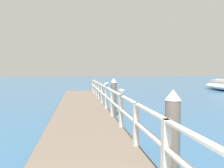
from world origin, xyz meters
TOP-DOWN VIEW (x-y plane):
  - pier_deck at (0.00, 9.20)m, footprint 2.40×18.40m
  - pier_railing at (1.12, 9.20)m, footprint 0.12×16.92m
  - dock_piling_near at (1.50, 3.04)m, footprint 0.29×0.29m
  - dock_piling_far at (1.50, 9.34)m, footprint 0.29×0.29m
  - seagull_foreground at (1.12, 5.71)m, footprint 0.27×0.44m
  - seagull_background at (1.13, 9.28)m, footprint 0.30×0.42m

SIDE VIEW (x-z plane):
  - pier_deck at x=0.00m, z-range 0.00..0.39m
  - dock_piling_near at x=1.50m, z-range 0.01..1.82m
  - dock_piling_far at x=1.50m, z-range 0.01..1.82m
  - pier_railing at x=1.12m, z-range 0.52..1.53m
  - seagull_foreground at x=1.12m, z-range 1.43..1.65m
  - seagull_background at x=1.13m, z-range 1.43..1.65m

